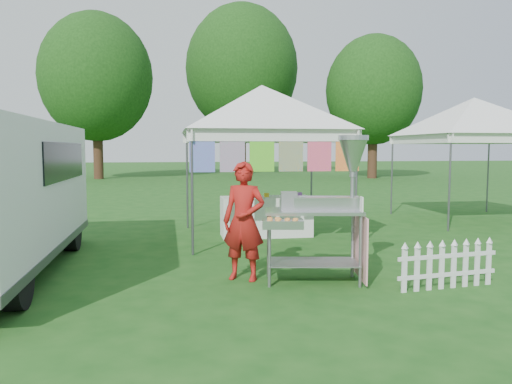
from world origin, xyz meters
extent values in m
plane|color=#184D16|center=(0.00, 0.00, 0.00)|extent=(120.00, 120.00, 0.00)
cylinder|color=#59595E|center=(-1.42, 2.08, 1.05)|extent=(0.04, 0.04, 2.10)
cylinder|color=#59595E|center=(1.42, 2.08, 1.05)|extent=(0.04, 0.04, 2.10)
cylinder|color=#59595E|center=(-1.42, 4.92, 1.05)|extent=(0.04, 0.04, 2.10)
cylinder|color=#59595E|center=(1.42, 4.92, 1.05)|extent=(0.04, 0.04, 2.10)
cube|color=white|center=(0.00, 2.08, 2.00)|extent=(3.00, 0.03, 0.22)
cube|color=white|center=(0.00, 4.92, 2.00)|extent=(3.00, 0.03, 0.22)
pyramid|color=white|center=(0.00, 3.50, 3.00)|extent=(4.24, 4.24, 0.90)
cylinder|color=#59595E|center=(0.00, 2.08, 2.08)|extent=(3.00, 0.03, 0.03)
cube|color=purple|center=(-1.25, 2.08, 1.73)|extent=(0.42, 0.01, 0.70)
cube|color=#2FB388|center=(-0.75, 2.08, 1.73)|extent=(0.42, 0.01, 0.70)
cube|color=#1E9E1A|center=(-0.25, 2.08, 1.73)|extent=(0.42, 0.01, 0.70)
cube|color=orange|center=(0.25, 2.08, 1.73)|extent=(0.42, 0.01, 0.70)
cube|color=#D41AAD|center=(0.75, 2.08, 1.73)|extent=(0.42, 0.01, 0.70)
cube|color=red|center=(1.25, 2.08, 1.73)|extent=(0.42, 0.01, 0.70)
cylinder|color=#59595E|center=(4.08, 3.58, 1.05)|extent=(0.04, 0.04, 2.10)
cylinder|color=#59595E|center=(4.08, 6.42, 1.05)|extent=(0.04, 0.04, 2.10)
cylinder|color=#59595E|center=(6.92, 6.42, 1.05)|extent=(0.04, 0.04, 2.10)
cube|color=white|center=(5.50, 3.58, 2.00)|extent=(3.00, 0.03, 0.22)
cube|color=white|center=(5.50, 6.42, 2.00)|extent=(3.00, 0.03, 0.22)
pyramid|color=white|center=(5.50, 5.00, 3.00)|extent=(4.24, 4.24, 0.90)
cylinder|color=#59595E|center=(5.50, 3.58, 2.08)|extent=(3.00, 0.03, 0.03)
cylinder|color=#3A2215|center=(-6.00, 24.00, 1.98)|extent=(0.56, 0.56, 3.96)
ellipsoid|color=#245B19|center=(-6.00, 24.00, 5.85)|extent=(6.40, 6.40, 7.36)
cylinder|color=#3A2215|center=(3.00, 28.00, 2.42)|extent=(0.56, 0.56, 4.84)
ellipsoid|color=#245B19|center=(3.00, 28.00, 7.15)|extent=(7.60, 7.60, 8.74)
cylinder|color=#3A2215|center=(10.00, 22.00, 1.76)|extent=(0.56, 0.56, 3.52)
ellipsoid|color=#245B19|center=(10.00, 22.00, 5.20)|extent=(5.60, 5.60, 6.44)
cylinder|color=gray|center=(-0.53, -0.03, 0.47)|extent=(0.05, 0.05, 0.95)
cylinder|color=gray|center=(0.61, -0.23, 0.47)|extent=(0.05, 0.05, 0.95)
cylinder|color=gray|center=(-0.44, 0.49, 0.47)|extent=(0.05, 0.05, 0.95)
cylinder|color=gray|center=(0.70, 0.29, 0.47)|extent=(0.05, 0.05, 0.95)
cube|color=gray|center=(0.09, 0.13, 0.26)|extent=(1.28, 0.79, 0.02)
cube|color=#B7B7BC|center=(0.09, 0.13, 0.95)|extent=(1.35, 0.83, 0.04)
cube|color=#B7B7BC|center=(0.28, 0.15, 1.04)|extent=(0.92, 0.41, 0.16)
cube|color=gray|center=(-0.22, 0.24, 1.08)|extent=(0.25, 0.26, 0.23)
cylinder|color=gray|center=(0.61, 0.09, 1.42)|extent=(0.06, 0.06, 0.95)
cone|color=#B7B7BC|center=(0.61, 0.09, 1.68)|extent=(0.44, 0.44, 0.42)
cylinder|color=#B7B7BC|center=(0.61, 0.09, 1.91)|extent=(0.46, 0.46, 0.06)
cube|color=#B7B7BC|center=(-0.40, -0.19, 0.84)|extent=(0.55, 0.40, 0.11)
cube|color=pink|center=(0.72, 0.02, 0.47)|extent=(0.15, 0.78, 0.85)
cube|color=white|center=(0.61, -0.26, 1.07)|extent=(0.04, 0.15, 0.19)
imported|color=#A11813|center=(-0.80, 0.39, 0.80)|extent=(0.69, 0.61, 1.60)
cube|color=silver|center=(-4.38, 3.34, 0.81)|extent=(1.94, 0.73, 0.92)
cube|color=black|center=(-3.33, 1.78, 1.58)|extent=(0.05, 2.80, 0.56)
cube|color=black|center=(-4.38, 3.72, 1.58)|extent=(1.73, 0.05, 0.56)
cylinder|color=black|center=(-3.44, -0.46, 0.35)|extent=(0.23, 0.69, 0.69)
cylinder|color=black|center=(-3.48, 2.79, 0.35)|extent=(0.23, 0.69, 0.69)
cube|color=silver|center=(1.06, -0.55, 0.28)|extent=(0.07, 0.03, 0.56)
cube|color=silver|center=(1.23, -0.53, 0.28)|extent=(0.07, 0.03, 0.56)
cube|color=silver|center=(1.41, -0.51, 0.28)|extent=(0.07, 0.03, 0.56)
cube|color=silver|center=(1.59, -0.48, 0.28)|extent=(0.07, 0.03, 0.56)
cube|color=silver|center=(1.77, -0.46, 0.28)|extent=(0.07, 0.03, 0.56)
cube|color=silver|center=(1.95, -0.44, 0.28)|extent=(0.07, 0.03, 0.56)
cube|color=silver|center=(2.13, -0.41, 0.28)|extent=(0.07, 0.03, 0.56)
cube|color=silver|center=(2.31, -0.39, 0.28)|extent=(0.07, 0.03, 0.56)
cube|color=silver|center=(1.68, -0.47, 0.18)|extent=(1.43, 0.21, 0.05)
cube|color=silver|center=(1.68, -0.47, 0.42)|extent=(1.43, 0.21, 0.05)
cube|color=white|center=(0.12, 3.67, 0.40)|extent=(1.80, 0.70, 0.80)
camera|label=1|loc=(-1.73, -6.18, 1.77)|focal=35.00mm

